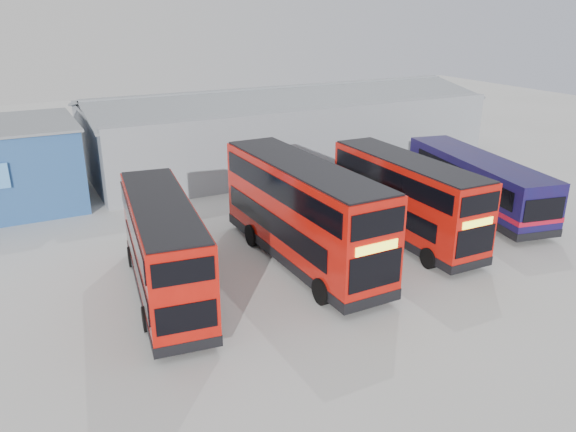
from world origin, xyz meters
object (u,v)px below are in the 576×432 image
Objects in this scene: maintenance_shed at (284,128)px; single_decker_blue at (476,183)px; double_decker_left at (164,250)px; double_decker_right at (405,199)px; double_decker_centre at (302,214)px.

single_decker_blue is (4.98, -15.71, -0.99)m from maintenance_shed.
double_decker_left is 0.99× the size of double_decker_right.
double_decker_right reaches higher than single_decker_blue.
maintenance_shed is at bearing 84.98° from double_decker_right.
maintenance_shed is 23.25m from double_decker_left.
maintenance_shed is 2.94× the size of double_decker_right.
double_decker_centre is (-7.99, -17.57, -0.16)m from maintenance_shed.
double_decker_centre is 13.13m from single_decker_blue.
maintenance_shed is at bearing -60.96° from single_decker_blue.
single_decker_blue is (19.75, 2.23, -0.51)m from double_decker_left.
double_decker_left is 12.99m from double_decker_right.
maintenance_shed reaches higher than single_decker_blue.
maintenance_shed reaches higher than double_decker_left.
double_decker_right is at bearing -95.86° from maintenance_shed.
maintenance_shed is 17.54m from double_decker_right.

